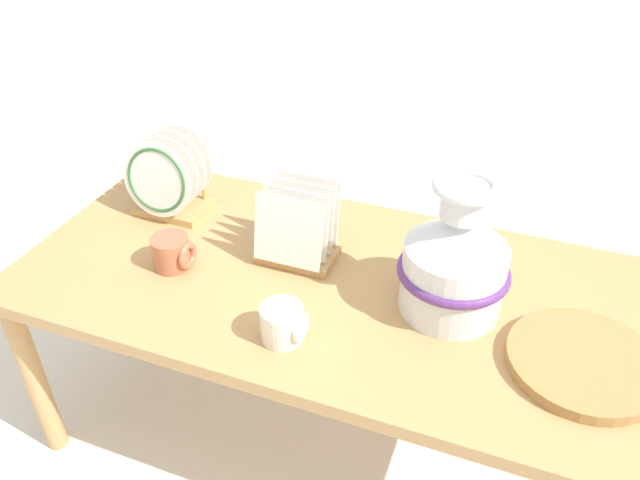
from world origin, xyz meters
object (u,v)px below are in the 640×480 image
dish_rack_round_plates (169,182)px  dish_rack_square_plates (298,233)px  ceramic_vase (455,259)px  wicker_charger_stack (583,362)px  mug_terracotta_glaze (173,253)px  mug_cream_glaze (282,323)px

dish_rack_round_plates → dish_rack_square_plates: (0.42, -0.07, -0.02)m
ceramic_vase → wicker_charger_stack: 0.33m
dish_rack_square_plates → wicker_charger_stack: bearing=-12.1°
dish_rack_round_plates → dish_rack_square_plates: 0.42m
wicker_charger_stack → mug_terracotta_glaze: 0.97m
ceramic_vase → dish_rack_square_plates: size_ratio=1.67×
dish_rack_round_plates → mug_cream_glaze: dish_rack_round_plates is taller
ceramic_vase → mug_cream_glaze: bearing=-143.5°
ceramic_vase → wicker_charger_stack: (0.30, -0.09, -0.12)m
dish_rack_round_plates → mug_terracotta_glaze: bearing=-57.3°
dish_rack_round_plates → dish_rack_square_plates: size_ratio=1.17×
mug_terracotta_glaze → mug_cream_glaze: (0.36, -0.14, 0.00)m
dish_rack_square_plates → wicker_charger_stack: dish_rack_square_plates is taller
wicker_charger_stack → mug_terracotta_glaze: mug_terracotta_glaze is taller
ceramic_vase → dish_rack_square_plates: 0.41m
mug_terracotta_glaze → mug_cream_glaze: bearing=-21.2°
mug_cream_glaze → dish_rack_round_plates: bearing=144.3°
dish_rack_round_plates → mug_terracotta_glaze: size_ratio=2.27×
dish_rack_square_plates → dish_rack_round_plates: bearing=170.6°
dish_rack_round_plates → mug_terracotta_glaze: (0.14, -0.22, -0.05)m
dish_rack_round_plates → mug_terracotta_glaze: dish_rack_round_plates is taller
mug_terracotta_glaze → dish_rack_square_plates: bearing=28.9°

